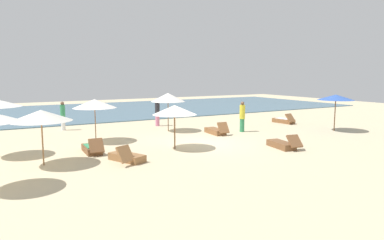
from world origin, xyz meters
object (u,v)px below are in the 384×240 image
Objects in this scene: lounger_0 at (216,131)px; lounger_1 at (284,120)px; person_2 at (157,113)px; umbrella_3 at (95,104)px; umbrella_0 at (168,97)px; umbrella_1 at (41,116)px; lounger_2 at (92,149)px; lounger_4 at (127,157)px; person_1 at (63,116)px; lounger_3 at (282,144)px; umbrella_2 at (336,97)px; umbrella_5 at (175,110)px; person_0 at (242,116)px.

lounger_0 is 0.98× the size of lounger_1.
lounger_1 is 8.57m from person_2.
umbrella_3 reaches higher than lounger_1.
umbrella_0 is 8.58m from umbrella_1.
person_2 is at bearing 45.85° from lounger_2.
lounger_4 is at bearing -159.61° from lounger_1.
lounger_1 is at bearing 11.56° from lounger_0.
lounger_0 is at bearing -70.03° from person_2.
lounger_4 is 1.03× the size of person_1.
umbrella_1 reaches higher than lounger_2.
person_2 is at bearing 158.91° from lounger_1.
lounger_1 reaches higher than lounger_3.
umbrella_0 reaches higher than umbrella_2.
lounger_1 is at bearing 19.59° from umbrella_5.
lounger_1 is 1.00× the size of lounger_4.
umbrella_3 is 1.18× the size of lounger_3.
umbrella_1 is 1.24× the size of lounger_1.
umbrella_0 reaches higher than umbrella_5.
lounger_4 is at bearing -157.70° from person_0.
umbrella_5 is at bearing 23.37° from lounger_4.
lounger_3 is 1.05× the size of person_2.
umbrella_1 reaches higher than lounger_4.
umbrella_3 is (-4.47, -1.12, -0.09)m from umbrella_0.
person_0 reaches higher than person_1.
person_1 is (1.99, 7.97, -0.95)m from umbrella_1.
umbrella_2 reaches higher than lounger_0.
lounger_1 is 8.27m from lounger_3.
lounger_4 is (-4.42, -5.57, -1.80)m from umbrella_0.
person_0 is 1.03× the size of person_2.
umbrella_0 is at bearing 33.55° from lounger_2.
lounger_2 is 6.87m from person_1.
person_0 is (1.16, 4.44, 0.72)m from lounger_3.
lounger_1 is at bearing 13.57° from umbrella_1.
umbrella_0 is 7.37m from lounger_3.
umbrella_0 is at bearing 131.28° from lounger_0.
lounger_0 is (9.14, 2.44, -1.66)m from umbrella_1.
lounger_4 is (-12.70, -4.72, -0.01)m from lounger_1.
lounger_4 reaches higher than lounger_2.
umbrella_0 is 6.51m from lounger_2.
person_2 reaches higher than lounger_1.
person_2 is (-1.59, 4.38, 0.69)m from lounger_0.
umbrella_5 is 1.12× the size of person_0.
umbrella_1 reaches higher than lounger_3.
person_1 is at bearing 127.31° from lounger_3.
umbrella_3 is 1.20× the size of person_0.
umbrella_1 reaches higher than lounger_0.
lounger_4 is (2.82, -0.97, -1.66)m from umbrella_1.
person_2 is (5.55, -1.15, -0.02)m from person_1.
umbrella_5 is 1.14× the size of lounger_0.
lounger_3 is (7.66, -3.26, -0.01)m from lounger_2.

